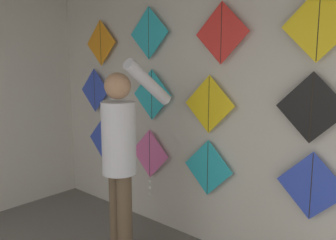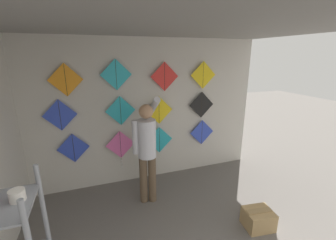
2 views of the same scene
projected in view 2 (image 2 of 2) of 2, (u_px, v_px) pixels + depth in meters
name	position (u px, v px, depth m)	size (l,w,h in m)	color
back_panel	(141.00, 113.00, 4.38)	(4.92, 0.06, 2.80)	beige
ceiling_slab	(177.00, 21.00, 2.28)	(4.92, 4.50, 0.04)	gray
shopkeeper	(147.00, 145.00, 3.71)	(0.46, 0.61, 1.86)	brown
cardboard_box	(258.00, 219.00, 3.34)	(0.45, 0.39, 0.29)	tan
kite_0	(74.00, 148.00, 4.03)	(0.55, 0.01, 0.55)	blue
kite_1	(121.00, 146.00, 4.33)	(0.55, 0.04, 0.76)	pink
kite_2	(159.00, 140.00, 4.57)	(0.55, 0.01, 0.55)	#28B2C6
kite_3	(202.00, 132.00, 4.87)	(0.55, 0.01, 0.55)	blue
kite_4	(60.00, 115.00, 3.81)	(0.55, 0.01, 0.55)	blue
kite_5	(121.00, 111.00, 4.14)	(0.55, 0.01, 0.55)	#28B2C6
kite_6	(159.00, 110.00, 4.40)	(0.55, 0.01, 0.55)	yellow
kite_7	(201.00, 105.00, 4.69)	(0.55, 0.01, 0.55)	black
kite_8	(66.00, 80.00, 3.70)	(0.55, 0.01, 0.55)	orange
kite_9	(116.00, 75.00, 3.95)	(0.55, 0.01, 0.55)	#28B2C6
kite_10	(165.00, 77.00, 4.25)	(0.55, 0.01, 0.55)	red
kite_11	(203.00, 75.00, 4.52)	(0.55, 0.01, 0.55)	yellow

